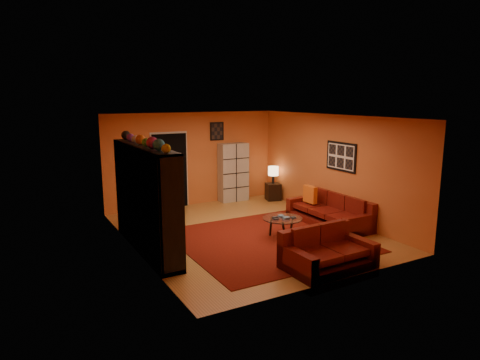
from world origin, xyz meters
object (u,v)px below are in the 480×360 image
tv (149,202)px  storage_cabinet (233,172)px  sofa (331,212)px  coffee_table (282,220)px  loveseat (325,251)px  table_lamp (273,171)px  entertainment_unit (146,199)px  bowl_chair (148,210)px  side_table (273,192)px

tv → storage_cabinet: (3.41, 2.86, -0.15)m
sofa → coffee_table: size_ratio=2.59×
loveseat → table_lamp: 5.14m
loveseat → storage_cabinet: bearing=-11.5°
entertainment_unit → sofa: bearing=-5.4°
coffee_table → storage_cabinet: 3.58m
storage_cabinet → bowl_chair: storage_cabinet is taller
entertainment_unit → storage_cabinet: bearing=39.0°
sofa → storage_cabinet: storage_cabinet is taller
entertainment_unit → coffee_table: bearing=-13.9°
side_table → entertainment_unit: bearing=-153.1°
entertainment_unit → loveseat: entertainment_unit is taller
coffee_table → storage_cabinet: size_ratio=0.51×
tv → loveseat: (2.49, -2.35, -0.71)m
bowl_chair → sofa: bearing=-30.1°
entertainment_unit → sofa: size_ratio=1.35×
entertainment_unit → table_lamp: size_ratio=5.93×
coffee_table → bowl_chair: bearing=131.6°
coffee_table → side_table: 3.46m
storage_cabinet → sofa: bearing=-73.3°
tv → sofa: 4.44m
tv → side_table: (4.47, 2.36, -0.75)m
tv → coffee_table: size_ratio=1.11×
sofa → table_lamp: 2.77m
coffee_table → bowl_chair: bowl_chair is taller
loveseat → storage_cabinet: storage_cabinet is taller
coffee_table → table_lamp: bearing=59.9°
sofa → table_lamp: (0.11, 2.71, 0.57)m
entertainment_unit → storage_cabinet: size_ratio=1.77×
storage_cabinet → side_table: 1.32m
sofa → bowl_chair: (-3.84, 2.23, 0.03)m
coffee_table → side_table: size_ratio=1.72×
tv → sofa: size_ratio=0.43×
loveseat → storage_cabinet: 5.32m
coffee_table → side_table: side_table is taller
storage_cabinet → tv: bearing=-139.8°
entertainment_unit → side_table: 5.14m
side_table → table_lamp: size_ratio=0.99×
loveseat → table_lamp: bearing=-24.4°
tv → table_lamp: bearing=-62.2°
sofa → loveseat: size_ratio=1.38×
storage_cabinet → entertainment_unit: bearing=-140.8°
entertainment_unit → bowl_chair: entertainment_unit is taller
table_lamp → tv: bearing=-152.2°
tv → loveseat: tv is taller
side_table → bowl_chair: bearing=-173.0°
sofa → loveseat: (-1.87, -2.00, -0.00)m
tv → loveseat: bearing=-133.4°
tv → storage_cabinet: storage_cabinet is taller
loveseat → table_lamp: size_ratio=3.19×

